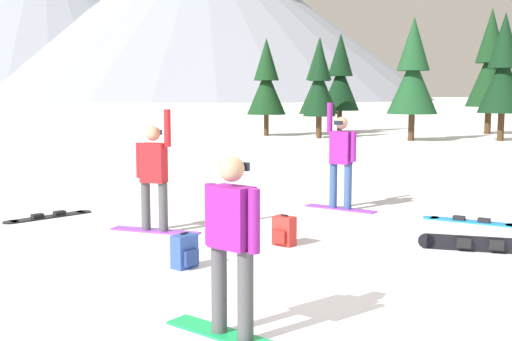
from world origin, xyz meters
The scene contains 18 objects.
ground_plane centered at (0.00, 0.00, 0.00)m, with size 800.00×800.00×0.00m, color white.
snowboarder_foreground centered at (-0.83, -1.21, 0.91)m, with size 1.39×1.06×1.71m.
snowboarder_midground centered at (-2.63, 3.21, 0.95)m, with size 1.56×0.65×2.02m.
snowboarder_background centered at (0.54, 5.48, 1.00)m, with size 1.41×0.98×2.09m.
loose_snowboard_near_right centered at (-4.86, 4.23, 0.02)m, with size 1.34×1.44×0.09m.
loose_snowboard_near_left centered at (2.79, 4.38, 0.02)m, with size 1.68×1.00×0.09m.
loose_snowboard_far_spare centered at (2.35, 2.20, 0.13)m, with size 1.71×0.43×0.25m.
backpack_red centered at (-0.47, 2.43, 0.21)m, with size 0.38×0.37×0.47m.
backpack_blue centered at (-1.72, 1.11, 0.21)m, with size 0.37×0.38×0.47m.
pine_tree_short centered at (0.57, 25.44, 2.78)m, with size 1.66×1.66×5.10m.
pine_tree_young centered at (1.90, 30.84, 3.16)m, with size 2.27×2.27×5.79m.
pine_tree_tall centered at (9.27, 24.29, 3.32)m, with size 2.29×2.29×6.10m.
pine_tree_leaning centered at (-2.25, 27.17, 2.85)m, with size 2.10×2.10×5.22m.
pine_tree_twin centered at (4.97, 24.02, 3.22)m, with size 2.39×2.39×5.90m.
pine_tree_slender centered at (0.58, 27.94, 2.88)m, with size 2.14×2.14×5.27m.
pine_tree_broad centered at (10.14, 29.57, 3.81)m, with size 2.56×2.56×6.99m.
peak_west_ridge centered at (-98.78, 231.09, 36.40)m, with size 132.20×132.20×69.67m.
peak_east_ridge centered at (-37.63, 227.31, 32.41)m, with size 166.57×166.57×62.03m.
Camera 1 is at (-0.17, -6.80, 2.27)m, focal length 44.04 mm.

